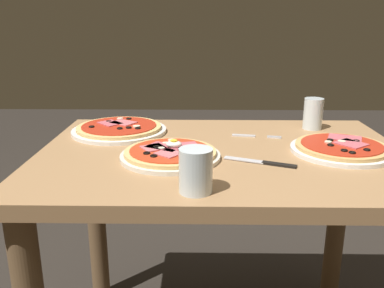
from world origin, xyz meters
name	(u,v)px	position (x,y,z in m)	size (l,w,h in m)	color
dining_table	(222,192)	(0.00, 0.00, 0.61)	(1.06, 0.75, 0.75)	#9E754C
pizza_foreground	(170,154)	(-0.15, -0.07, 0.76)	(0.27, 0.27, 0.05)	silver
pizza_across_left	(119,129)	(-0.34, 0.19, 0.76)	(0.32, 0.32, 0.03)	white
pizza_across_right	(341,148)	(0.34, -0.01, 0.76)	(0.29, 0.29, 0.03)	white
water_glass_near	(313,116)	(0.32, 0.25, 0.79)	(0.07, 0.07, 0.11)	silver
water_glass_far	(196,174)	(-0.08, -0.30, 0.79)	(0.07, 0.07, 0.10)	silver
fork	(253,136)	(0.11, 0.15, 0.75)	(0.16, 0.04, 0.00)	silver
knife	(265,163)	(0.11, -0.11, 0.75)	(0.19, 0.09, 0.01)	silver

